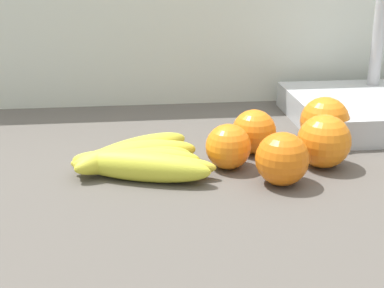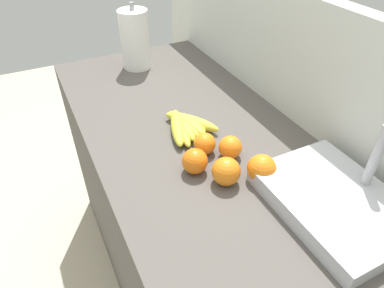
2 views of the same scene
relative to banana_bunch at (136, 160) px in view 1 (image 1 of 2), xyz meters
name	(u,v)px [view 1 (image 1 of 2)]	position (x,y,z in m)	size (l,w,h in m)	color
wall_back	(218,201)	(0.19, 0.39, -0.27)	(2.21, 0.06, 1.30)	silver
banana_bunch	(136,160)	(0.00, 0.00, 0.00)	(0.21, 0.18, 0.04)	gold
orange_center	(228,147)	(0.14, 0.00, 0.01)	(0.07, 0.07, 0.07)	orange
orange_far_right	(282,159)	(0.20, -0.06, 0.02)	(0.07, 0.07, 0.07)	orange
orange_back_right	(255,132)	(0.19, 0.06, 0.01)	(0.07, 0.07, 0.07)	orange
orange_back_left	(325,121)	(0.31, 0.09, 0.02)	(0.08, 0.08, 0.08)	orange
orange_front	(324,141)	(0.28, -0.01, 0.02)	(0.08, 0.08, 0.08)	orange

